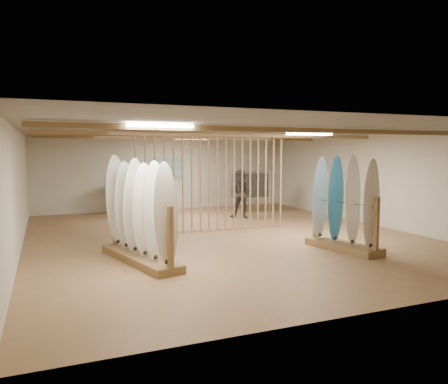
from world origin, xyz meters
name	(u,v)px	position (x,y,z in m)	size (l,w,h in m)	color
floor	(224,236)	(0.00, 0.00, 0.00)	(12.00, 12.00, 0.00)	#966D48
ceiling	(224,132)	(0.00, 0.00, 2.80)	(12.00, 12.00, 0.00)	gray
wall_back	(166,174)	(0.00, 6.00, 1.40)	(12.00, 12.00, 0.00)	beige
wall_front	(386,214)	(0.00, -6.00, 1.40)	(12.00, 12.00, 0.00)	beige
wall_left	(18,191)	(-5.00, 0.00, 1.40)	(12.00, 12.00, 0.00)	beige
wall_right	(372,180)	(5.00, 0.00, 1.40)	(12.00, 12.00, 0.00)	beige
ceiling_slats	(224,135)	(0.00, 0.00, 2.72)	(9.50, 6.12, 0.10)	olive
light_panels	(224,134)	(0.00, 0.00, 2.74)	(1.20, 0.35, 0.06)	white
bamboo_partition	(213,183)	(0.00, 0.80, 1.40)	(4.45, 0.05, 2.78)	#AA7D52
poster	(166,169)	(0.00, 5.98, 1.60)	(1.40, 0.03, 0.90)	teal
rack_left	(139,227)	(-2.67, -1.91, 0.74)	(1.23, 2.75, 2.17)	olive
rack_right	(344,218)	(1.93, -2.59, 0.74)	(0.96, 1.98, 2.21)	olive
clothing_rack_a	(125,189)	(-1.72, 5.38, 0.90)	(1.27, 0.52, 1.38)	silver
clothing_rack_b	(250,185)	(2.70, 3.99, 1.01)	(1.45, 0.49, 1.56)	silver
shopper_a	(139,190)	(-1.42, 4.22, 0.95)	(0.69, 0.47, 1.89)	#2B2B34
shopper_b	(241,191)	(1.77, 2.74, 0.94)	(0.90, 0.71, 1.88)	#353129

